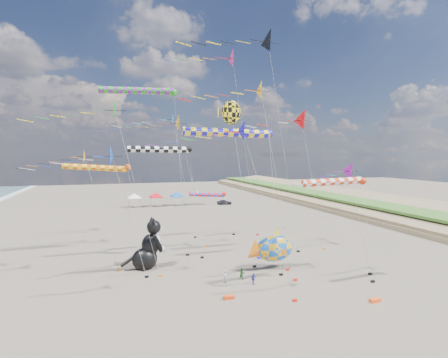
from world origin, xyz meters
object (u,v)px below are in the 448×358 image
at_px(fish_inflatable, 274,248).
at_px(child_green, 242,274).
at_px(person_adult, 225,278).
at_px(cat_inflatable, 147,243).
at_px(parked_car, 224,202).
at_px(child_blue, 253,279).

height_order(fish_inflatable, child_green, fish_inflatable).
xyz_separation_m(fish_inflatable, child_green, (-4.52, -2.10, -1.65)).
height_order(person_adult, child_green, person_adult).
height_order(cat_inflatable, child_green, cat_inflatable).
bearing_deg(parked_car, person_adult, 165.56).
xyz_separation_m(cat_inflatable, parked_car, (22.89, 43.33, -2.17)).
xyz_separation_m(person_adult, child_blue, (2.66, -0.35, -0.22)).
relative_size(person_adult, parked_car, 0.42).
bearing_deg(child_blue, fish_inflatable, 20.24).
xyz_separation_m(person_adult, child_green, (2.08, 1.11, -0.19)).
distance_m(cat_inflatable, person_adult, 10.08).
bearing_deg(child_green, child_blue, -71.45).
relative_size(person_adult, child_blue, 1.40).
distance_m(person_adult, parked_car, 53.47).
relative_size(fish_inflatable, person_adult, 3.77).
bearing_deg(parked_car, cat_inflatable, 155.69).
distance_m(person_adult, child_green, 2.37).
bearing_deg(fish_inflatable, person_adult, -154.12).
relative_size(child_green, child_blue, 1.06).
bearing_deg(cat_inflatable, person_adult, -57.18).
distance_m(child_blue, parked_car, 53.05).
bearing_deg(child_green, cat_inflatable, 139.94).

